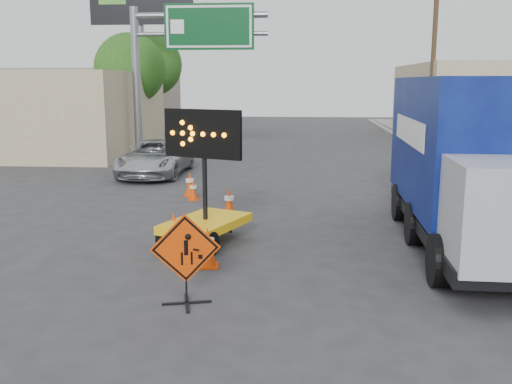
# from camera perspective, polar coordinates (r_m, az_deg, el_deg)

# --- Properties ---
(ground) EXTENTS (100.00, 100.00, 0.00)m
(ground) POSITION_cam_1_polar(r_m,az_deg,el_deg) (8.75, -3.03, -12.83)
(ground) COLOR #2D2D30
(ground) RESTS_ON ground
(curb_right) EXTENTS (0.40, 60.00, 0.12)m
(curb_right) POSITION_cam_1_polar(r_m,az_deg,el_deg) (23.97, 19.39, 2.06)
(curb_right) COLOR gray
(curb_right) RESTS_ON ground
(storefront_left_near) EXTENTS (14.00, 10.00, 4.00)m
(storefront_left_near) POSITION_cam_1_polar(r_m,az_deg,el_deg) (31.78, -23.89, 7.32)
(storefront_left_near) COLOR #C5B58E
(storefront_left_near) RESTS_ON ground
(storefront_left_far) EXTENTS (12.00, 10.00, 4.40)m
(storefront_left_far) POSITION_cam_1_polar(r_m,az_deg,el_deg) (44.93, -16.51, 8.88)
(storefront_left_far) COLOR gray
(storefront_left_far) RESTS_ON ground
(building_right_far) EXTENTS (10.00, 14.00, 4.60)m
(building_right_far) POSITION_cam_1_polar(r_m,az_deg,el_deg) (39.77, 22.35, 8.43)
(building_right_far) COLOR #C5B58E
(building_right_far) RESTS_ON ground
(highway_gantry) EXTENTS (6.18, 0.38, 6.90)m
(highway_gantry) POSITION_cam_1_polar(r_m,az_deg,el_deg) (26.51, -7.60, 14.25)
(highway_gantry) COLOR slate
(highway_gantry) RESTS_ON ground
(billboard) EXTENTS (6.10, 0.54, 9.85)m
(billboard) POSITION_cam_1_polar(r_m,az_deg,el_deg) (35.30, -11.37, 17.03)
(billboard) COLOR slate
(billboard) RESTS_ON ground
(utility_pole_far) EXTENTS (1.80, 0.26, 9.00)m
(utility_pole_far) POSITION_cam_1_polar(r_m,az_deg,el_deg) (32.68, 17.30, 12.56)
(utility_pole_far) COLOR #4E3921
(utility_pole_far) RESTS_ON ground
(tree_left_near) EXTENTS (3.71, 3.71, 6.03)m
(tree_left_near) POSITION_cam_1_polar(r_m,az_deg,el_deg) (31.28, -12.50, 11.92)
(tree_left_near) COLOR #4E3921
(tree_left_near) RESTS_ON ground
(tree_left_far) EXTENTS (4.10, 4.10, 6.66)m
(tree_left_far) POSITION_cam_1_polar(r_m,az_deg,el_deg) (39.26, -10.47, 12.40)
(tree_left_far) COLOR #4E3921
(tree_left_far) RESTS_ON ground
(construction_sign) EXTENTS (1.10, 0.79, 1.50)m
(construction_sign) POSITION_cam_1_polar(r_m,az_deg,el_deg) (9.18, -7.05, -6.44)
(construction_sign) COLOR black
(construction_sign) RESTS_ON ground
(arrow_board) EXTENTS (1.95, 2.39, 2.96)m
(arrow_board) POSITION_cam_1_polar(r_m,az_deg,el_deg) (12.54, -5.08, -2.28)
(arrow_board) COLOR #F7B60D
(arrow_board) RESTS_ON ground
(pickup_truck) EXTENTS (2.24, 4.80, 1.33)m
(pickup_truck) POSITION_cam_1_polar(r_m,az_deg,el_deg) (22.08, -10.02, 3.39)
(pickup_truck) COLOR #B4B7BC
(pickup_truck) RESTS_ON ground
(box_truck) EXTENTS (2.59, 7.68, 3.62)m
(box_truck) POSITION_cam_1_polar(r_m,az_deg,el_deg) (12.94, 20.49, 1.91)
(box_truck) COLOR black
(box_truck) RESTS_ON ground
(cone_a) EXTENTS (0.46, 0.46, 0.80)m
(cone_a) POSITION_cam_1_polar(r_m,az_deg,el_deg) (11.06, -4.86, -5.47)
(cone_a) COLOR #D73B04
(cone_a) RESTS_ON ground
(cone_b) EXTENTS (0.47, 0.47, 0.76)m
(cone_b) POSITION_cam_1_polar(r_m,az_deg,el_deg) (12.56, -8.22, -3.64)
(cone_b) COLOR #D73B04
(cone_b) RESTS_ON ground
(cone_c) EXTENTS (0.51, 0.51, 0.78)m
(cone_c) POSITION_cam_1_polar(r_m,az_deg,el_deg) (15.10, -2.71, -1.01)
(cone_c) COLOR #D73B04
(cone_c) RESTS_ON ground
(cone_d) EXTENTS (0.33, 0.33, 0.63)m
(cone_d) POSITION_cam_1_polar(r_m,az_deg,el_deg) (17.29, -6.29, 0.22)
(cone_d) COLOR #D73B04
(cone_d) RESTS_ON ground
(cone_e) EXTENTS (0.46, 0.46, 0.78)m
(cone_e) POSITION_cam_1_polar(r_m,az_deg,el_deg) (17.91, -6.63, 0.83)
(cone_e) COLOR #D73B04
(cone_e) RESTS_ON ground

